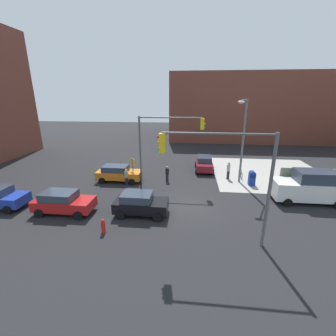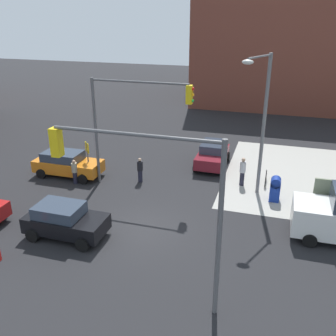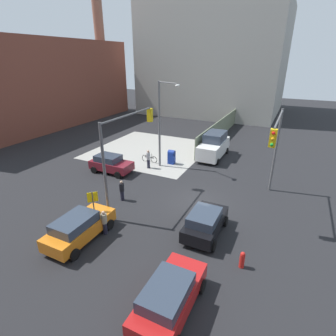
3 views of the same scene
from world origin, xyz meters
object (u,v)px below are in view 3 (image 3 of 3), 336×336
pedestrian_waiting (104,222)px  pedestrian_walking_north (122,190)px  mailbox_blue (172,156)px  fire_hydrant (242,259)px  coupe_maroon (111,164)px  traffic_signal_se_corner (275,142)px  sedan_red (169,296)px  traffic_signal_nw_corner (125,142)px  coupe_orange (79,227)px  pedestrian_crossing (148,159)px  smokestack (102,58)px  hatchback_black (205,222)px  street_lamp_corner (162,119)px  van_white_delivery (214,146)px  bicycle_leaning_on_fence (149,159)px

pedestrian_waiting → pedestrian_walking_north: (3.80, 1.40, 0.02)m
mailbox_blue → fire_hydrant: bearing=-140.6°
coupe_maroon → pedestrian_walking_north: 5.54m
traffic_signal_se_corner → sedan_red: bearing=167.2°
traffic_signal_nw_corner → coupe_orange: size_ratio=1.48×
pedestrian_crossing → smokestack: bearing=27.9°
hatchback_black → pedestrian_waiting: hatchback_black is taller
traffic_signal_se_corner → street_lamp_corner: bearing=73.8°
street_lamp_corner → hatchback_black: street_lamp_corner is taller
sedan_red → pedestrian_walking_north: bearing=46.3°
traffic_signal_nw_corner → pedestrian_walking_north: bearing=77.8°
hatchback_black → van_white_delivery: van_white_delivery is taller
traffic_signal_nw_corner → sedan_red: size_ratio=1.53×
traffic_signal_nw_corner → pedestrian_waiting: bearing=-169.1°
sedan_red → pedestrian_crossing: (13.06, 8.49, 0.11)m
coupe_maroon → van_white_delivery: (8.00, -7.37, 0.44)m
hatchback_black → sedan_red: same height
sedan_red → van_white_delivery: (18.72, 3.79, 0.44)m
bicycle_leaning_on_fence → pedestrian_waiting: bearing=-163.4°
pedestrian_waiting → bicycle_leaning_on_fence: bearing=-50.3°
traffic_signal_se_corner → hatchback_black: size_ratio=1.70×
traffic_signal_se_corner → bicycle_leaning_on_fence: traffic_signal_se_corner is taller
coupe_orange → coupe_maroon: bearing=26.8°
traffic_signal_se_corner → pedestrian_waiting: 12.13m
mailbox_blue → sedan_red: bearing=-155.1°
sedan_red → pedestrian_waiting: size_ratio=2.71×
sedan_red → bicycle_leaning_on_fence: (14.46, 9.18, -0.50)m
traffic_signal_nw_corner → van_white_delivery: size_ratio=1.20×
fire_hydrant → sedan_red: sedan_red is taller
sedan_red → pedestrian_walking_north: 9.93m
coupe_orange → pedestrian_waiting: (1.09, -0.94, -0.04)m
smokestack → pedestrian_crossing: 34.31m
traffic_signal_se_corner → sedan_red: traffic_signal_se_corner is taller
coupe_maroon → sedan_red: same height
pedestrian_crossing → pedestrian_waiting: pedestrian_crossing is taller
pedestrian_walking_north → sedan_red: bearing=-12.4°
hatchback_black → pedestrian_crossing: bearing=47.7°
coupe_orange → street_lamp_corner: bearing=3.5°
street_lamp_corner → fire_hydrant: 14.57m
mailbox_blue → pedestrian_waiting: bearing=-174.3°
smokestack → coupe_maroon: smokestack is taller
fire_hydrant → van_white_delivery: 16.04m
traffic_signal_nw_corner → pedestrian_waiting: 5.36m
mailbox_blue → coupe_maroon: coupe_maroon is taller
traffic_signal_se_corner → pedestrian_crossing: (2.03, 11.00, -3.72)m
sedan_red → pedestrian_crossing: size_ratio=2.34×
smokestack → coupe_orange: smokestack is taller
street_lamp_corner → mailbox_blue: size_ratio=5.59×
coupe_maroon → street_lamp_corner: bearing=-49.3°
pedestrian_waiting → pedestrian_walking_north: pedestrian_walking_north is taller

